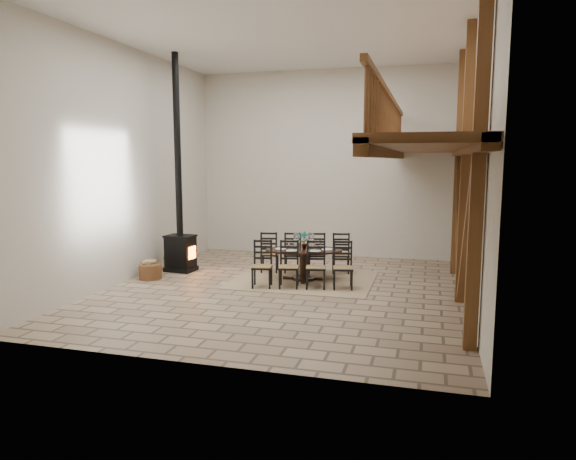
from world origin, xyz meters
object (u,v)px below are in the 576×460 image
(dining_table, at_px, (304,264))
(log_basket, at_px, (150,271))
(wood_stove, at_px, (180,224))
(log_stack, at_px, (171,262))

(dining_table, distance_m, log_basket, 3.39)
(wood_stove, relative_size, log_basket, 10.05)
(log_basket, xyz_separation_m, log_stack, (-0.11, 1.12, -0.02))
(dining_table, relative_size, log_basket, 4.78)
(dining_table, bearing_deg, log_stack, 162.92)
(wood_stove, bearing_deg, dining_table, 2.56)
(dining_table, relative_size, wood_stove, 0.48)
(log_stack, bearing_deg, log_basket, -84.59)
(wood_stove, xyz_separation_m, log_basket, (-0.28, -0.91, -0.94))
(wood_stove, height_order, log_basket, wood_stove)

